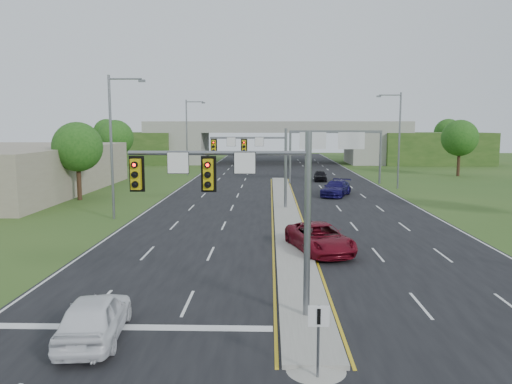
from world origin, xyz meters
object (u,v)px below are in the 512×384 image
at_px(keep_right_sign, 318,329).
at_px(sign_gantry, 334,142).
at_px(overpass, 277,145).
at_px(car_far_c, 320,176).
at_px(car_far_b, 336,188).
at_px(signal_mast_far, 259,155).
at_px(car_far_a, 320,238).
at_px(car_white, 95,316).
at_px(signal_mast_near, 245,194).

xyz_separation_m(keep_right_sign, sign_gantry, (6.68, 49.45, 3.72)).
xyz_separation_m(sign_gantry, overpass, (-6.68, 35.08, -1.69)).
relative_size(sign_gantry, car_far_c, 2.83).
distance_m(overpass, car_far_b, 47.00).
bearing_deg(sign_gantry, car_far_c, 115.74).
distance_m(signal_mast_far, keep_right_sign, 29.71).
xyz_separation_m(car_far_a, car_far_b, (4.00, 23.34, -0.01)).
bearing_deg(car_white, car_far_b, -115.84).
relative_size(sign_gantry, car_far_b, 2.09).
distance_m(car_far_b, car_far_c, 14.37).
xyz_separation_m(signal_mast_far, overpass, (2.26, 55.07, -1.17)).
distance_m(signal_mast_near, car_far_c, 48.61).
height_order(keep_right_sign, car_white, keep_right_sign).
bearing_deg(car_white, sign_gantry, -112.57).
relative_size(keep_right_sign, overpass, 0.03).
xyz_separation_m(overpass, car_white, (-7.25, -82.00, -2.74)).
xyz_separation_m(sign_gantry, car_far_c, (-1.37, 2.85, -4.52)).
height_order(car_far_a, car_far_c, car_far_a).
relative_size(keep_right_sign, car_far_b, 0.40).
bearing_deg(car_far_b, overpass, 118.01).
bearing_deg(signal_mast_far, car_far_b, 47.52).
bearing_deg(overpass, car_far_b, -83.27).
bearing_deg(car_white, car_far_c, -110.20).
bearing_deg(signal_mast_far, sign_gantry, 65.89).
bearing_deg(car_far_c, car_white, -101.04).
bearing_deg(sign_gantry, keep_right_sign, -97.70).
bearing_deg(car_far_c, signal_mast_far, -105.21).
distance_m(keep_right_sign, sign_gantry, 50.04).
height_order(signal_mast_near, car_far_a, signal_mast_near).
height_order(car_white, car_far_b, car_far_b).
height_order(signal_mast_near, overpass, overpass).
bearing_deg(signal_mast_near, signal_mast_far, 90.00).
distance_m(overpass, car_far_a, 70.01).
xyz_separation_m(signal_mast_far, car_far_b, (7.76, 8.47, -3.90)).
relative_size(signal_mast_far, car_far_c, 1.71).
bearing_deg(car_far_a, car_far_b, 65.15).
relative_size(keep_right_sign, sign_gantry, 0.19).
height_order(signal_mast_far, sign_gantry, signal_mast_far).
height_order(car_white, car_far_c, car_white).
distance_m(car_white, car_far_c, 51.33).
height_order(signal_mast_far, overpass, overpass).
xyz_separation_m(keep_right_sign, car_far_a, (1.50, 14.59, -0.69)).
height_order(keep_right_sign, car_far_b, keep_right_sign).
height_order(signal_mast_near, sign_gantry, signal_mast_near).
relative_size(overpass, car_far_b, 14.46).
bearing_deg(keep_right_sign, sign_gantry, 82.30).
xyz_separation_m(signal_mast_far, car_far_a, (3.76, -14.87, -3.90)).
bearing_deg(car_far_c, overpass, 102.48).
bearing_deg(car_white, keep_right_sign, 154.76).
bearing_deg(keep_right_sign, car_far_b, 81.76).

